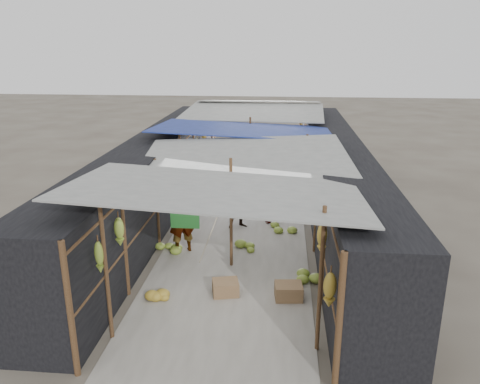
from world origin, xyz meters
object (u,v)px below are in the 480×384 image
(crate_near, at_px, (226,288))
(black_basin, at_px, (278,176))
(vendor_seated, at_px, (268,207))
(vendor_elderly, at_px, (181,219))
(shopper_blue, at_px, (240,204))

(crate_near, height_order, black_basin, crate_near)
(black_basin, bearing_deg, vendor_seated, -92.81)
(vendor_seated, bearing_deg, vendor_elderly, -61.50)
(black_basin, height_order, shopper_blue, shopper_blue)
(black_basin, xyz_separation_m, shopper_blue, (-1.00, -5.26, 0.61))
(crate_near, distance_m, shopper_blue, 3.79)
(crate_near, height_order, vendor_elderly, vendor_elderly)
(shopper_blue, xyz_separation_m, vendor_seated, (0.76, 0.41, -0.19))
(vendor_elderly, height_order, vendor_seated, vendor_elderly)
(crate_near, bearing_deg, black_basin, 70.94)
(vendor_seated, bearing_deg, crate_near, -27.61)
(vendor_seated, bearing_deg, shopper_blue, -79.73)
(vendor_elderly, relative_size, vendor_seated, 1.72)
(black_basin, xyz_separation_m, vendor_seated, (-0.24, -4.86, 0.42))
(shopper_blue, bearing_deg, vendor_seated, 5.93)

